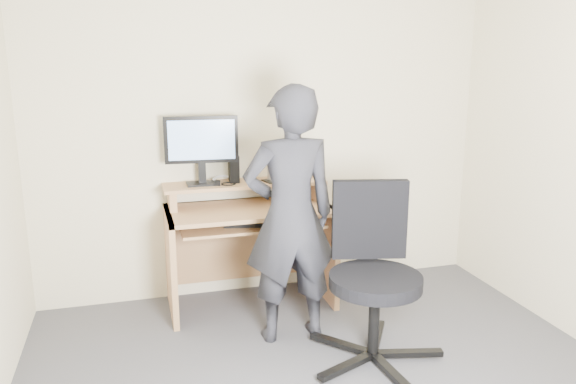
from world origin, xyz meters
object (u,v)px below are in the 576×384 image
office_chair (373,268)px  monitor (201,144)px  person (290,216)px  desk (248,231)px

office_chair → monitor: bearing=142.4°
monitor → person: bearing=-52.8°
office_chair → desk: bearing=132.4°
office_chair → person: size_ratio=0.63×
desk → person: 0.72m
desk → person: person is taller
person → office_chair: bearing=138.1°
monitor → person: size_ratio=0.32×
desk → monitor: bearing=167.7°
desk → office_chair: size_ratio=1.14×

